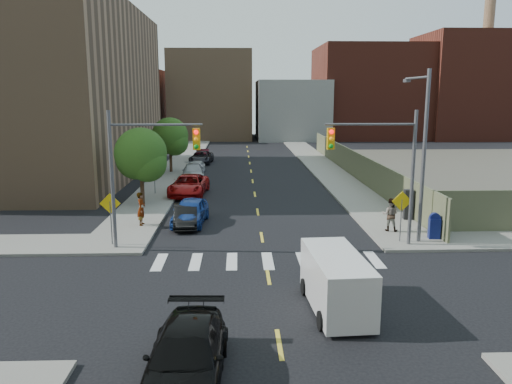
{
  "coord_description": "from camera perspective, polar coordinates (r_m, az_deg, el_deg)",
  "views": [
    {
      "loc": [
        -1.24,
        -18.47,
        7.76
      ],
      "look_at": [
        -0.22,
        10.78,
        2.0
      ],
      "focal_mm": 35.0,
      "sensor_mm": 36.0,
      "label": 1
    }
  ],
  "objects": [
    {
      "name": "signal_nw",
      "position": [
        25.13,
        -12.88,
        3.46
      ],
      "size": [
        4.59,
        0.3,
        7.0
      ],
      "color": "#59595E",
      "rests_on": "ground"
    },
    {
      "name": "tree_west_near",
      "position": [
        35.43,
        -13.01,
        3.91
      ],
      "size": [
        3.66,
        3.64,
        5.52
      ],
      "color": "#332114",
      "rests_on": "ground"
    },
    {
      "name": "fence_north",
      "position": [
        48.16,
        11.06,
        3.16
      ],
      "size": [
        0.12,
        44.0,
        2.5
      ],
      "primitive_type": "cube",
      "color": "#585F42",
      "rests_on": "ground"
    },
    {
      "name": "black_sedan",
      "position": [
        14.38,
        -7.99,
        -18.16
      ],
      "size": [
        2.3,
        5.26,
        1.5
      ],
      "primitive_type": "imported",
      "rotation": [
        0.0,
        0.0,
        -0.04
      ],
      "color": "black",
      "rests_on": "ground"
    },
    {
      "name": "parked_car_grey",
      "position": [
        57.02,
        -6.27,
        3.95
      ],
      "size": [
        2.67,
        5.15,
        1.39
      ],
      "primitive_type": "imported",
      "rotation": [
        0.0,
        0.0,
        -0.08
      ],
      "color": "black",
      "rests_on": "ground"
    },
    {
      "name": "parked_car_maroon",
      "position": [
        59.2,
        -6.12,
        4.21
      ],
      "size": [
        1.58,
        4.21,
        1.37
      ],
      "primitive_type": "imported",
      "rotation": [
        0.0,
        0.0,
        0.03
      ],
      "color": "#430D16",
      "rests_on": "ground"
    },
    {
      "name": "bg_bldg_east",
      "position": [
        93.41,
        12.66,
        11.02
      ],
      "size": [
        18.0,
        18.0,
        16.0
      ],
      "primitive_type": "cube",
      "color": "#592319",
      "rests_on": "ground"
    },
    {
      "name": "pedestrian_west",
      "position": [
        30.1,
        -12.98,
        -1.88
      ],
      "size": [
        0.49,
        0.73,
        1.96
      ],
      "primitive_type": "imported",
      "rotation": [
        0.0,
        0.0,
        1.55
      ],
      "color": "gray",
      "rests_on": "sidewalk_nw"
    },
    {
      "name": "cargo_van",
      "position": [
        18.7,
        9.03,
        -9.86
      ],
      "size": [
        2.14,
        4.69,
        2.1
      ],
      "rotation": [
        0.0,
        0.0,
        0.06
      ],
      "color": "silver",
      "rests_on": "ground"
    },
    {
      "name": "building_nw",
      "position": [
        52.73,
        -25.62,
        10.33
      ],
      "size": [
        22.0,
        30.0,
        16.0
      ],
      "primitive_type": "cube",
      "color": "#8C6B4C",
      "rests_on": "ground"
    },
    {
      "name": "smokestack",
      "position": [
        98.67,
        24.77,
        13.78
      ],
      "size": [
        1.8,
        1.8,
        28.0
      ],
      "primitive_type": "cylinder",
      "color": "#8C6B4C",
      "rests_on": "ground"
    },
    {
      "name": "bg_bldg_fareast",
      "position": [
        96.79,
        22.37,
        11.06
      ],
      "size": [
        14.0,
        16.0,
        18.0
      ],
      "primitive_type": "cube",
      "color": "#592319",
      "rests_on": "ground"
    },
    {
      "name": "mailbox",
      "position": [
        28.36,
        19.72,
        -3.67
      ],
      "size": [
        0.62,
        0.5,
        1.41
      ],
      "rotation": [
        0.0,
        0.0,
        -0.12
      ],
      "color": "navy",
      "rests_on": "sidewalk_ne"
    },
    {
      "name": "parked_car_white",
      "position": [
        50.15,
        -6.85,
        2.88
      ],
      "size": [
        1.75,
        3.75,
        1.24
      ],
      "primitive_type": "imported",
      "rotation": [
        0.0,
        0.0,
        -0.08
      ],
      "color": "silver",
      "rests_on": "ground"
    },
    {
      "name": "streetlight_ne",
      "position": [
        27.19,
        18.42,
        5.2
      ],
      "size": [
        0.25,
        3.7,
        9.0
      ],
      "color": "#59595E",
      "rests_on": "ground"
    },
    {
      "name": "sidewalk_ne",
      "position": [
        61.12,
        6.5,
        3.84
      ],
      "size": [
        3.5,
        73.0,
        0.15
      ],
      "primitive_type": "cube",
      "color": "gray",
      "rests_on": "ground"
    },
    {
      "name": "bg_bldg_center",
      "position": [
        88.99,
        4.03,
        9.34
      ],
      "size": [
        12.0,
        16.0,
        10.0
      ],
      "primitive_type": "cube",
      "color": "gray",
      "rests_on": "ground"
    },
    {
      "name": "parked_car_black",
      "position": [
        29.99,
        -8.03,
        -2.71
      ],
      "size": [
        1.67,
        3.98,
        1.28
      ],
      "primitive_type": "imported",
      "rotation": [
        0.0,
        0.0,
        0.08
      ],
      "color": "black",
      "rests_on": "ground"
    },
    {
      "name": "pedestrian_east",
      "position": [
        29.11,
        15.1,
        -2.51
      ],
      "size": [
        1.1,
        0.99,
        1.88
      ],
      "primitive_type": "imported",
      "rotation": [
        0.0,
        0.0,
        2.78
      ],
      "color": "gray",
      "rests_on": "sidewalk_ne"
    },
    {
      "name": "payphone",
      "position": [
        32.13,
        17.02,
        -1.37
      ],
      "size": [
        0.59,
        0.49,
        1.85
      ],
      "primitive_type": "cube",
      "rotation": [
        0.0,
        0.0,
        -0.08
      ],
      "color": "black",
      "rests_on": "sidewalk_ne"
    },
    {
      "name": "bg_bldg_west",
      "position": [
        90.89,
        -15.41,
        9.64
      ],
      "size": [
        14.0,
        18.0,
        12.0
      ],
      "primitive_type": "cube",
      "color": "#592319",
      "rests_on": "ground"
    },
    {
      "name": "signal_ne",
      "position": [
        25.72,
        14.37,
        3.56
      ],
      "size": [
        4.59,
        0.3,
        7.0
      ],
      "color": "#59595E",
      "rests_on": "ground"
    },
    {
      "name": "parked_car_red",
      "position": [
        39.19,
        -7.68,
        0.78
      ],
      "size": [
        3.06,
        5.83,
        1.57
      ],
      "primitive_type": "imported",
      "rotation": [
        0.0,
        0.0,
        -0.08
      ],
      "color": "#AA1111",
      "rests_on": "ground"
    },
    {
      "name": "tree_west_far",
      "position": [
        50.16,
        -9.79,
        6.08
      ],
      "size": [
        3.66,
        3.64,
        5.52
      ],
      "color": "#332114",
      "rests_on": "ground"
    },
    {
      "name": "warn_sign_ne",
      "position": [
        26.98,
        16.3,
        -1.66
      ],
      "size": [
        1.06,
        0.06,
        2.83
      ],
      "color": "#59595E",
      "rests_on": "ground"
    },
    {
      "name": "ground",
      "position": [
        20.07,
        1.74,
        -11.62
      ],
      "size": [
        160.0,
        160.0,
        0.0
      ],
      "primitive_type": "plane",
      "color": "black",
      "rests_on": "ground"
    },
    {
      "name": "warn_sign_midwest",
      "position": [
        39.45,
        -11.55,
        2.51
      ],
      "size": [
        1.06,
        0.06,
        2.83
      ],
      "color": "#59595E",
      "rests_on": "ground"
    },
    {
      "name": "parked_car_silver",
      "position": [
        46.22,
        -7.21,
        2.28
      ],
      "size": [
        2.32,
        5.02,
        1.42
      ],
      "primitive_type": "imported",
      "rotation": [
        0.0,
        0.0,
        0.07
      ],
      "color": "#9D9FA4",
      "rests_on": "ground"
    },
    {
      "name": "parked_car_blue",
      "position": [
        30.44,
        -7.52,
        -2.22
      ],
      "size": [
        2.23,
        4.71,
        1.56
      ],
      "primitive_type": "imported",
      "rotation": [
        0.0,
        0.0,
        -0.09
      ],
      "color": "navy",
      "rests_on": "ground"
    },
    {
      "name": "sidewalk_nw",
      "position": [
        60.81,
        -8.13,
        3.77
      ],
      "size": [
        3.5,
        73.0,
        0.15
      ],
      "primitive_type": "cube",
      "color": "gray",
      "rests_on": "ground"
    },
    {
      "name": "bg_bldg_midwest",
      "position": [
        90.59,
        -5.09,
        10.93
      ],
      "size": [
        14.0,
        16.0,
        15.0
      ],
      "primitive_type": "cube",
      "color": "#8C6B4C",
      "rests_on": "ground"
    },
    {
      "name": "warn_sign_nw",
      "position": [
        26.45,
        -16.31,
        -1.91
      ],
      "size": [
        1.06,
        0.06,
        2.83
      ],
      "color": "#59595E",
      "rests_on": "ground"
    }
  ]
}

